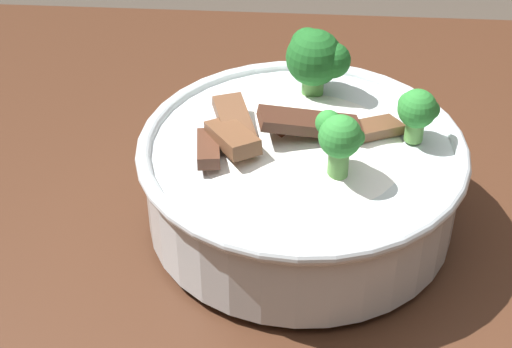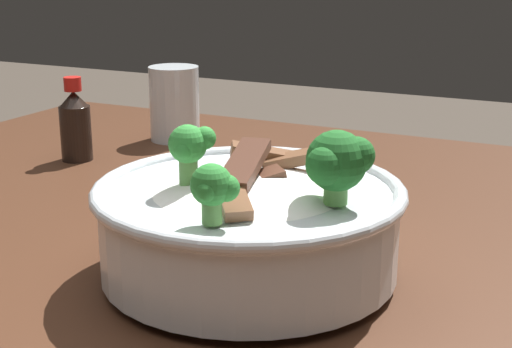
{
  "view_description": "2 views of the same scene",
  "coord_description": "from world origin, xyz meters",
  "views": [
    {
      "loc": [
        -0.13,
        -0.39,
        1.19
      ],
      "look_at": [
        -0.17,
        0.14,
        0.78
      ],
      "focal_mm": 57.06,
      "sensor_mm": 36.0,
      "label": 1
    },
    {
      "loc": [
        0.39,
        0.39,
        1.01
      ],
      "look_at": [
        -0.16,
        0.12,
        0.82
      ],
      "focal_mm": 52.77,
      "sensor_mm": 36.0,
      "label": 2
    }
  ],
  "objects": [
    {
      "name": "soy_sauce_bottle",
      "position": [
        -0.37,
        -0.25,
        0.79
      ],
      "size": [
        0.04,
        0.04,
        0.11
      ],
      "color": "black",
      "rests_on": "dining_table"
    },
    {
      "name": "drinking_glass",
      "position": [
        -0.52,
        -0.19,
        0.79
      ],
      "size": [
        0.07,
        0.07,
        0.11
      ],
      "color": "white",
      "rests_on": "dining_table"
    },
    {
      "name": "rice_bowl",
      "position": [
        -0.13,
        0.12,
        0.79
      ],
      "size": [
        0.26,
        0.26,
        0.14
      ],
      "color": "silver",
      "rests_on": "dining_table"
    }
  ]
}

